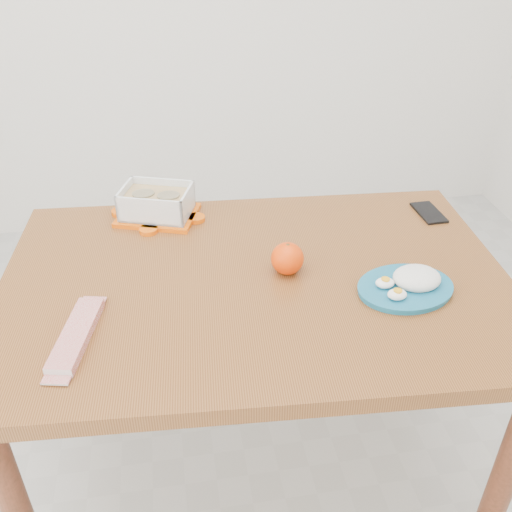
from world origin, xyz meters
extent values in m
plane|color=#B7B7B2|center=(0.00, 0.00, 0.00)|extent=(3.50, 3.50, 0.00)
cube|color=brown|center=(0.12, 0.09, 0.73)|extent=(1.25, 0.88, 0.04)
cylinder|color=brown|center=(0.64, -0.28, 0.35)|extent=(0.06, 0.06, 0.71)
cylinder|color=brown|center=(-0.40, 0.47, 0.35)|extent=(0.06, 0.06, 0.71)
cylinder|color=brown|center=(0.68, 0.40, 0.35)|extent=(0.06, 0.06, 0.71)
cube|color=#EE5B07|center=(-0.10, 0.43, 0.76)|extent=(0.25, 0.22, 0.01)
cube|color=white|center=(-0.10, 0.43, 0.80)|extent=(0.22, 0.19, 0.08)
cube|color=tan|center=(-0.10, 0.43, 0.79)|extent=(0.20, 0.17, 0.05)
cylinder|color=#877958|center=(-0.14, 0.44, 0.81)|extent=(0.08, 0.08, 0.02)
cylinder|color=#877958|center=(-0.07, 0.41, 0.81)|extent=(0.08, 0.08, 0.02)
sphere|color=#FC3505|center=(0.20, 0.10, 0.79)|extent=(0.08, 0.08, 0.08)
cylinder|color=#176182|center=(0.45, -0.02, 0.76)|extent=(0.25, 0.25, 0.01)
ellipsoid|color=white|center=(0.48, -0.01, 0.79)|extent=(0.12, 0.11, 0.05)
ellipsoid|color=white|center=(0.40, -0.01, 0.77)|extent=(0.05, 0.04, 0.02)
ellipsoid|color=white|center=(0.41, -0.06, 0.77)|extent=(0.05, 0.04, 0.02)
cube|color=#AF0A09|center=(-0.28, -0.06, 0.76)|extent=(0.10, 0.23, 0.02)
cube|color=black|center=(0.66, 0.32, 0.75)|extent=(0.07, 0.12, 0.01)
camera|label=1|loc=(-0.06, -1.00, 1.53)|focal=40.00mm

